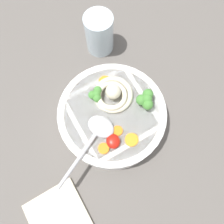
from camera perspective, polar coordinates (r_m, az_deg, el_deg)
The scene contains 12 objects.
table_slab at distance 58.81cm, azimuth 1.73°, elevation 1.38°, with size 134.90×134.90×3.44cm, color #5B5651.
soup_bowl at distance 52.69cm, azimuth -0.00°, elevation -1.06°, with size 24.48×24.48×6.40cm.
noodle_pile at distance 49.92cm, azimuth 0.20°, elevation 4.55°, with size 9.83×9.63×3.95cm.
soup_spoon at distance 47.79cm, azimuth -3.77°, elevation -5.09°, with size 15.21×13.85×1.60cm.
chili_sauce_dollop at distance 47.35cm, azimuth 0.30°, elevation -7.45°, with size 3.21×2.88×1.44cm, color #B2190F.
broccoli_floret_left at distance 49.41cm, azimuth -4.11°, elevation 4.55°, with size 3.66×3.15×2.90cm.
broccoli_floret_front at distance 48.87cm, azimuth 8.65°, elevation 3.19°, with size 4.62×3.97×3.65cm.
carrot_slice_far at distance 47.54cm, azimuth -2.16°, elevation -9.26°, with size 2.36×2.36×0.63cm, color orange.
carrot_slice_beside_chili at distance 48.29cm, azimuth 1.43°, elevation -4.81°, with size 2.21×2.21×0.57cm, color orange.
carrot_slice_center at distance 47.99cm, azimuth 5.01°, elevation -7.07°, with size 2.88×2.88×0.66cm, color orange.
carrot_slice_beside_noodles at distance 52.36cm, azimuth -1.77°, elevation 7.72°, with size 2.99×2.99×0.41cm, color orange.
drinking_glass at distance 60.91cm, azimuth -3.26°, elevation 19.32°, with size 7.31×7.31×10.96cm, color silver.
Camera 1 is at (19.41, -4.35, 57.06)cm, focal length 35.91 mm.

